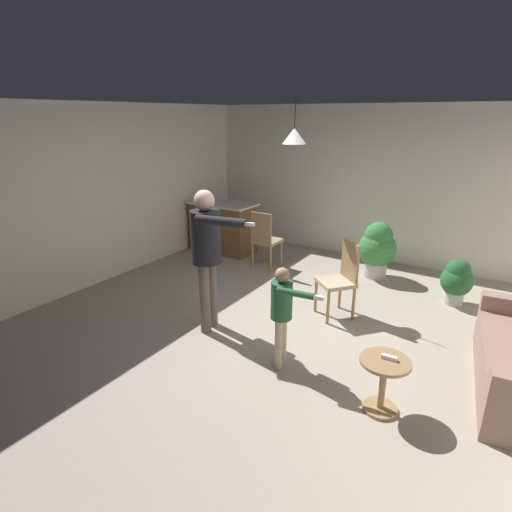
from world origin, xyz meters
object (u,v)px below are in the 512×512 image
object	(u,v)px
dining_chair_near_wall	(341,277)
side_table_by_couch	(383,379)
person_child	(282,307)
potted_plant_corner	(377,247)
person_adult	(207,246)
dining_chair_by_counter	(265,238)
kitchen_counter	(223,227)
spare_remote_on_table	(389,358)
potted_plant_by_wall	(457,280)

from	to	relation	value
dining_chair_near_wall	side_table_by_couch	bearing A→B (deg)	163.48
person_child	potted_plant_corner	xyz separation A→B (m)	(0.08, 3.00, -0.18)
person_adult	dining_chair_by_counter	xyz separation A→B (m)	(-0.52, 2.14, -0.53)
side_table_by_couch	dining_chair_near_wall	xyz separation A→B (m)	(-1.01, 1.54, 0.22)
person_child	potted_plant_corner	size ratio (longest dim) A/B	1.20
kitchen_counter	spare_remote_on_table	distance (m)	4.87
dining_chair_near_wall	dining_chair_by_counter	bearing A→B (deg)	11.56
kitchen_counter	spare_remote_on_table	size ratio (longest dim) A/B	9.69
dining_chair_near_wall	spare_remote_on_table	size ratio (longest dim) A/B	7.69
side_table_by_couch	person_adult	size ratio (longest dim) A/B	0.30
person_child	dining_chair_by_counter	xyz separation A→B (m)	(-1.64, 2.36, -0.14)
dining_chair_by_counter	potted_plant_by_wall	distance (m)	2.98
potted_plant_by_wall	person_child	bearing A→B (deg)	-116.95
kitchen_counter	spare_remote_on_table	world-z (taller)	kitchen_counter
side_table_by_couch	person_child	world-z (taller)	person_child
dining_chair_near_wall	person_adult	bearing A→B (deg)	85.05
person_adult	person_child	xyz separation A→B (m)	(1.13, -0.22, -0.39)
side_table_by_couch	spare_remote_on_table	world-z (taller)	spare_remote_on_table
side_table_by_couch	dining_chair_by_counter	bearing A→B (deg)	137.63
kitchen_counter	spare_remote_on_table	xyz separation A→B (m)	(3.93, -2.87, 0.06)
person_adult	dining_chair_by_counter	distance (m)	2.27
person_adult	person_child	bearing A→B (deg)	67.69
kitchen_counter	dining_chair_by_counter	distance (m)	1.25
person_child	spare_remote_on_table	bearing A→B (deg)	77.66
potted_plant_corner	potted_plant_by_wall	world-z (taller)	potted_plant_corner
potted_plant_corner	spare_remote_on_table	distance (m)	3.28
person_child	dining_chair_near_wall	distance (m)	1.42
dining_chair_by_counter	dining_chair_near_wall	world-z (taller)	same
person_adult	spare_remote_on_table	distance (m)	2.32
person_adult	potted_plant_corner	xyz separation A→B (m)	(1.21, 2.79, -0.57)
dining_chair_by_counter	potted_plant_corner	bearing A→B (deg)	20.92
kitchen_counter	potted_plant_by_wall	distance (m)	4.15
kitchen_counter	person_adult	world-z (taller)	person_adult
kitchen_counter	person_child	bearing A→B (deg)	-44.46
kitchen_counter	person_child	size ratio (longest dim) A/B	1.14
person_adult	side_table_by_couch	bearing A→B (deg)	69.68
side_table_by_couch	potted_plant_corner	distance (m)	3.30
side_table_by_couch	kitchen_counter	bearing A→B (deg)	143.45
dining_chair_near_wall	potted_plant_by_wall	size ratio (longest dim) A/B	1.52
person_child	spare_remote_on_table	world-z (taller)	person_child
side_table_by_couch	person_adult	distance (m)	2.36
potted_plant_by_wall	spare_remote_on_table	distance (m)	2.72
person_child	potted_plant_by_wall	distance (m)	2.93
side_table_by_couch	person_adult	xyz separation A→B (m)	(-2.22, 0.35, 0.75)
potted_plant_by_wall	potted_plant_corner	bearing A→B (deg)	161.95
potted_plant_by_wall	side_table_by_couch	bearing A→B (deg)	-94.84
person_adult	potted_plant_corner	bearing A→B (deg)	145.19
kitchen_counter	person_adult	bearing A→B (deg)	-56.39
kitchen_counter	dining_chair_near_wall	world-z (taller)	dining_chair_near_wall
dining_chair_by_counter	potted_plant_by_wall	xyz separation A→B (m)	(2.96, 0.24, -0.18)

